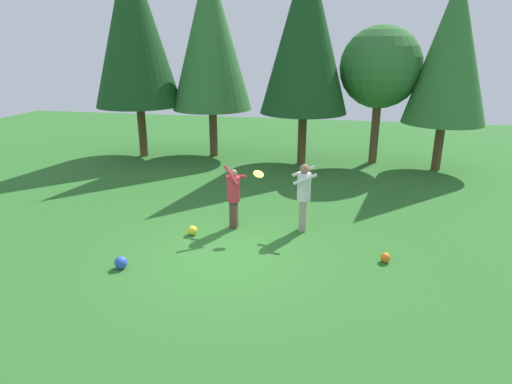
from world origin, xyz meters
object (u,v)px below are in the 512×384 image
(tree_right, at_px, (380,68))
(frisbee, at_px, (258,174))
(ball_yellow, at_px, (192,230))
(tree_far_left, at_px, (133,26))
(tree_far_right, at_px, (452,50))
(person_thrower, at_px, (234,193))
(person_catcher, at_px, (304,192))
(ball_blue, at_px, (121,263))
(tree_center, at_px, (306,32))
(ball_orange, at_px, (385,258))
(tree_left, at_px, (210,36))

(tree_right, bearing_deg, frisbee, -112.80)
(frisbee, height_order, ball_yellow, frisbee)
(tree_far_left, bearing_deg, ball_yellow, -57.08)
(tree_far_right, xyz_separation_m, tree_right, (-2.33, 0.68, -0.66))
(person_thrower, bearing_deg, person_catcher, 8.84)
(person_thrower, height_order, person_catcher, person_catcher)
(ball_blue, relative_size, tree_far_left, 0.03)
(person_catcher, xyz_separation_m, ball_yellow, (-2.68, -0.85, -0.93))
(person_thrower, xyz_separation_m, tree_far_left, (-5.78, 6.86, 4.33))
(ball_blue, distance_m, tree_center, 11.09)
(person_catcher, relative_size, ball_orange, 7.95)
(ball_orange, bearing_deg, tree_right, 88.94)
(ball_blue, height_order, tree_far_left, tree_far_left)
(frisbee, bearing_deg, ball_orange, -20.80)
(person_thrower, distance_m, frisbee, 0.86)
(person_thrower, distance_m, tree_far_left, 9.96)
(tree_far_right, xyz_separation_m, tree_far_left, (-12.00, -0.13, 0.87))
(person_catcher, distance_m, tree_right, 8.24)
(ball_blue, height_order, tree_left, tree_left)
(person_catcher, height_order, ball_blue, person_catcher)
(person_catcher, relative_size, tree_right, 0.33)
(ball_yellow, bearing_deg, person_thrower, 36.63)
(ball_blue, height_order, ball_yellow, ball_blue)
(person_catcher, height_order, ball_yellow, person_catcher)
(ball_yellow, bearing_deg, tree_left, 103.14)
(frisbee, relative_size, ball_orange, 1.67)
(person_catcher, relative_size, tree_far_left, 0.21)
(person_thrower, distance_m, ball_blue, 3.29)
(person_thrower, relative_size, tree_far_right, 0.25)
(frisbee, bearing_deg, tree_center, 86.73)
(person_catcher, xyz_separation_m, frisbee, (-1.12, -0.21, 0.45))
(person_thrower, height_order, ball_yellow, person_thrower)
(ball_blue, height_order, tree_right, tree_right)
(ball_orange, bearing_deg, person_thrower, 162.12)
(tree_left, xyz_separation_m, tree_far_left, (-2.97, -0.63, 0.35))
(person_catcher, xyz_separation_m, tree_right, (2.12, 7.49, 2.69))
(person_thrower, relative_size, tree_left, 0.22)
(ball_blue, relative_size, ball_yellow, 1.11)
(person_catcher, relative_size, tree_left, 0.22)
(ball_orange, relative_size, ball_blue, 0.81)
(ball_yellow, height_order, tree_left, tree_left)
(ball_blue, bearing_deg, person_catcher, 37.95)
(person_catcher, relative_size, ball_blue, 6.45)
(frisbee, xyz_separation_m, tree_left, (-3.47, 7.53, 3.41))
(ball_blue, height_order, tree_far_right, tree_far_right)
(frisbee, relative_size, tree_far_right, 0.05)
(person_catcher, bearing_deg, ball_orange, 133.92)
(tree_far_right, distance_m, tree_left, 9.06)
(person_thrower, bearing_deg, tree_far_left, 133.21)
(ball_orange, bearing_deg, person_catcher, 144.76)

